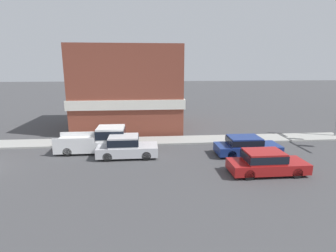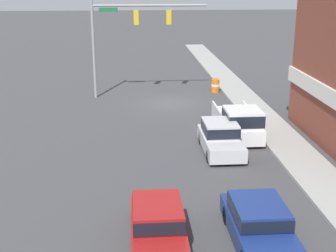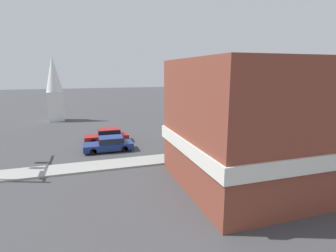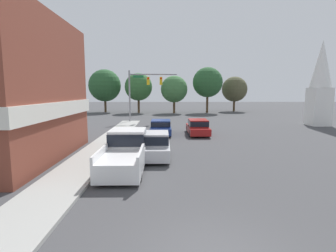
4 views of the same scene
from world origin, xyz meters
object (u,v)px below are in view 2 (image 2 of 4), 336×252
Objects in this scene: car_second_ahead at (259,223)px; pickup_truck_parked at (239,122)px; car_lead at (220,137)px; construction_barrel at (215,86)px; car_oncoming at (158,224)px.

pickup_truck_parked is (-1.77, -11.12, 0.22)m from car_second_ahead.
car_second_ahead is at bearing 80.98° from pickup_truck_parked.
car_lead reaches higher than car_second_ahead.
construction_barrel is at bearing -98.93° from car_lead.
car_oncoming is at bearing -2.07° from car_second_ahead.
pickup_truck_parked is at bearing 86.79° from construction_barrel.
car_lead reaches higher than construction_barrel.
car_oncoming is at bearing 66.48° from car_lead.
car_lead is 0.82× the size of pickup_truck_parked.
car_oncoming is 4.54× the size of construction_barrel.
car_oncoming is at bearing 64.17° from pickup_truck_parked.
construction_barrel is at bearing 75.00° from car_oncoming.
pickup_truck_parked is 5.13× the size of construction_barrel.
pickup_truck_parked reaches higher than car_oncoming.
car_second_ahead is at bearing 88.11° from car_lead.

